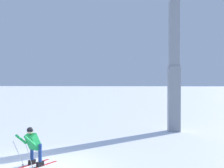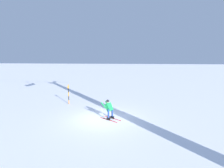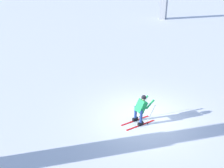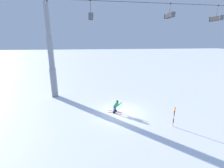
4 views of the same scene
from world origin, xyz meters
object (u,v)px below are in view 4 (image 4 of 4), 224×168
chairlift_seat_second (169,16)px  trail_marker_pole (174,116)px  lift_tower_near (51,59)px  chairlift_seat_nearest (90,16)px  skier_carving_main (116,106)px  chairlift_seat_middle (215,18)px

chairlift_seat_second → trail_marker_pole: chairlift_seat_second is taller
chairlift_seat_second → trail_marker_pole: (-3.73, -9.71, -9.72)m
lift_tower_near → chairlift_seat_nearest: lift_tower_near is taller
chairlift_seat_nearest → trail_marker_pole: size_ratio=1.15×
lift_tower_near → chairlift_seat_second: (15.80, 0.00, 5.58)m
chairlift_seat_nearest → lift_tower_near: bearing=180.0°
lift_tower_near → chairlift_seat_nearest: 7.41m
skier_carving_main → chairlift_seat_middle: (15.47, 6.22, 9.72)m
skier_carving_main → chairlift_seat_nearest: (-2.27, 6.22, 9.62)m
skier_carving_main → lift_tower_near: lift_tower_near is taller
chairlift_seat_second → chairlift_seat_middle: same height
lift_tower_near → chairlift_seat_second: 16.76m
skier_carving_main → trail_marker_pole: bearing=-37.3°
lift_tower_near → chairlift_seat_second: lift_tower_near is taller
lift_tower_near → chairlift_seat_middle: bearing=0.0°
chairlift_seat_second → chairlift_seat_nearest: bearing=180.0°
lift_tower_near → chairlift_seat_middle: (22.95, 0.00, 5.37)m
trail_marker_pole → chairlift_seat_second: bearing=69.0°
lift_tower_near → chairlift_seat_nearest: size_ratio=5.59×
skier_carving_main → chairlift_seat_nearest: chairlift_seat_nearest is taller
chairlift_seat_nearest → chairlift_seat_second: size_ratio=1.10×
lift_tower_near → chairlift_seat_middle: lift_tower_near is taller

